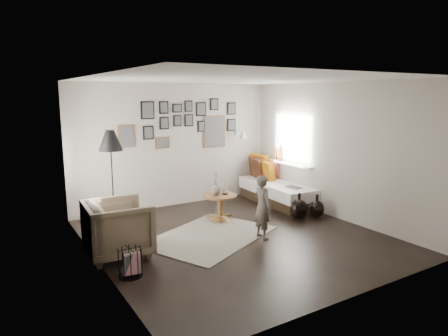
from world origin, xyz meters
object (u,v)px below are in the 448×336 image
magazine_basket (130,263)px  floor_lamp (111,144)px  pedestal_table (220,208)px  demijohn_small (317,209)px  daybed (276,189)px  armchair (118,228)px  demijohn_large (299,209)px  child (263,207)px  vase (216,188)px

magazine_basket → floor_lamp: bearing=79.4°
pedestal_table → magazine_basket: pedestal_table is taller
demijohn_small → magazine_basket: bearing=-171.4°
daybed → armchair: bearing=-160.1°
demijohn_large → child: bearing=-158.7°
daybed → floor_lamp: size_ratio=1.18×
vase → demijohn_small: (1.76, -0.87, -0.46)m
armchair → demijohn_small: 3.85m
vase → armchair: (-2.08, -0.70, -0.21)m
daybed → demijohn_large: bearing=-105.6°
armchair → demijohn_small: (3.84, -0.17, -0.24)m
vase → child: bearing=-82.3°
pedestal_table → child: child is taller
vase → floor_lamp: (-1.80, 0.48, 0.89)m
pedestal_table → demijohn_small: (1.68, -0.85, -0.05)m
daybed → floor_lamp: 3.82m
daybed → pedestal_table: bearing=-161.1°
pedestal_table → demijohn_small: bearing=-26.9°
daybed → demijohn_small: 1.35m
floor_lamp → demijohn_large: 3.68m
daybed → floor_lamp: floor_lamp is taller
demijohn_large → pedestal_table: bearing=151.2°
magazine_basket → armchair: bearing=83.7°
armchair → floor_lamp: bearing=-10.2°
vase → floor_lamp: bearing=164.9°
floor_lamp → child: size_ratio=1.64×
demijohn_large → child: 1.37m
pedestal_table → floor_lamp: size_ratio=0.36×
armchair → demijohn_large: (3.49, -0.05, -0.22)m
pedestal_table → child: size_ratio=0.59×
floor_lamp → magazine_basket: bearing=-100.6°
armchair → child: 2.31m
floor_lamp → magazine_basket: 2.39m
child → demijohn_small: bearing=-78.3°
daybed → magazine_basket: daybed is taller
pedestal_table → magazine_basket: size_ratio=1.66×
daybed → magazine_basket: 4.43m
armchair → demijohn_large: size_ratio=1.81×
armchair → magazine_basket: size_ratio=2.42×
magazine_basket → demijohn_large: 3.64m
pedestal_table → demijohn_large: size_ratio=1.24×
pedestal_table → demijohn_small: size_ratio=1.36×
magazine_basket → demijohn_large: demijohn_large is taller
demijohn_large → demijohn_small: 0.37m
floor_lamp → magazine_basket: floor_lamp is taller
demijohn_small → child: 1.67m
demijohn_large → vase: bearing=151.9°
demijohn_small → daybed: bearing=87.2°
floor_lamp → demijohn_large: size_ratio=3.48×
vase → demijohn_small: 2.01m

